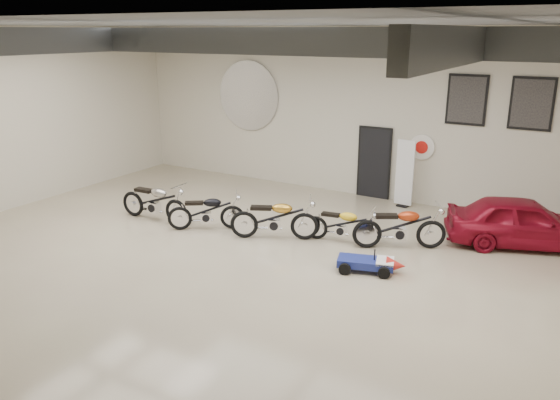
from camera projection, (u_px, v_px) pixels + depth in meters
The scene contains 18 objects.
floor at pixel (253, 262), 12.02m from camera, with size 16.00×12.00×0.01m, color tan.
ceiling at pixel (249, 23), 10.53m from camera, with size 16.00×12.00×0.01m, color slate.
back_wall at pixel (361, 114), 16.22m from camera, with size 16.00×0.02×5.00m, color beige.
left_wall at pixel (10, 120), 15.14m from camera, with size 0.02×12.00×5.00m, color beige.
ceiling_beams at pixel (249, 37), 10.61m from camera, with size 15.80×11.80×0.32m, color #585C60, non-canonical shape.
door at pixel (374, 164), 16.37m from camera, with size 0.92×0.08×2.10m, color black.
logo_plaque at pixel (248, 96), 18.02m from camera, with size 2.30×0.06×1.16m, color silver, non-canonical shape.
poster_left at pixel (467, 100), 14.56m from camera, with size 1.05×0.08×1.35m, color black, non-canonical shape.
poster_mid at pixel (532, 104), 13.79m from camera, with size 1.05×0.08×1.35m, color black, non-canonical shape.
oil_sign at pixel (422, 147), 15.50m from camera, with size 0.72×0.10×0.72m, color white, non-canonical shape.
banner_stand at pixel (405, 174), 15.50m from camera, with size 0.52×0.21×1.92m, color white, non-canonical shape.
motorcycle_silver at pixel (154, 200), 14.47m from camera, with size 2.13×0.66×1.11m, color silver, non-canonical shape.
motorcycle_black at pixel (206, 211), 13.84m from camera, with size 1.90×0.59×0.99m, color silver, non-canonical shape.
motorcycle_gold at pixel (274, 217), 13.18m from camera, with size 2.11×0.65×1.10m, color silver, non-canonical shape.
motorcycle_yellow at pixel (341, 224), 12.98m from camera, with size 1.80×0.56×0.94m, color silver, non-canonical shape.
motorcycle_red at pixel (400, 226), 12.61m from camera, with size 2.12×0.66×1.10m, color silver, non-canonical shape.
go_kart at pixel (372, 260), 11.44m from camera, with size 1.43×0.65×0.52m, color navy, non-canonical shape.
vintage_car at pixel (523, 222), 12.74m from camera, with size 3.48×1.40×1.19m, color maroon.
Camera 1 is at (6.12, -9.25, 4.87)m, focal length 35.00 mm.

